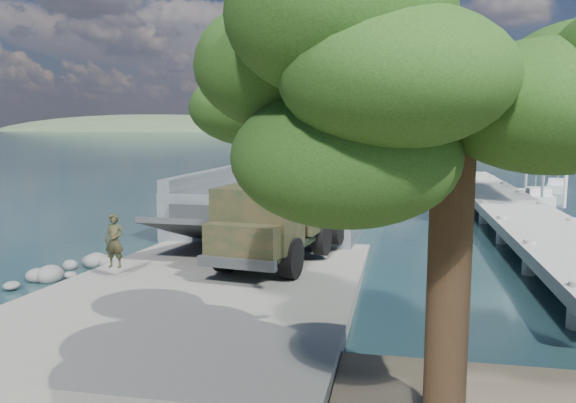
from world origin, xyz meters
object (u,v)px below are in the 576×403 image
object	(u,v)px
sailboat_far	(557,187)
overhang_tree	(416,106)
military_truck	(289,204)
landing_craft	(314,192)
soldier	(115,252)
sailboat_near	(535,197)
pier	(504,192)

from	to	relation	value
sailboat_far	overhang_tree	xyz separation A→B (m)	(-14.02, -44.88, 5.78)
sailboat_far	military_truck	bearing A→B (deg)	-104.80
landing_craft	soldier	size ratio (longest dim) A/B	20.15
sailboat_near	sailboat_far	xyz separation A→B (m)	(3.79, 8.58, -0.02)
soldier	sailboat_near	world-z (taller)	sailboat_near
landing_craft	sailboat_far	size ratio (longest dim) A/B	5.68
pier	soldier	size ratio (longest dim) A/B	23.09
sailboat_near	sailboat_far	world-z (taller)	sailboat_near
soldier	overhang_tree	world-z (taller)	overhang_tree
military_truck	sailboat_far	distance (m)	36.90
pier	soldier	distance (m)	25.89
landing_craft	soldier	distance (m)	24.05
landing_craft	military_truck	world-z (taller)	landing_craft
military_truck	soldier	distance (m)	7.15
landing_craft	sailboat_near	size ratio (longest dim) A/B	5.36
pier	overhang_tree	size ratio (longest dim) A/B	5.21
pier	soldier	xyz separation A→B (m)	(-16.44, -20.00, -0.15)
overhang_tree	sailboat_far	bearing A→B (deg)	72.65
landing_craft	overhang_tree	size ratio (longest dim) A/B	4.55
landing_craft	soldier	world-z (taller)	landing_craft
pier	landing_craft	xyz separation A→B (m)	(-12.87, 3.78, -0.68)
landing_craft	sailboat_far	xyz separation A→B (m)	(20.37, 12.63, -0.56)
landing_craft	military_truck	xyz separation A→B (m)	(1.75, -19.15, 1.71)
sailboat_far	overhang_tree	bearing A→B (deg)	-91.78
military_truck	soldier	world-z (taller)	military_truck
sailboat_far	landing_craft	bearing A→B (deg)	-132.63
landing_craft	soldier	xyz separation A→B (m)	(-3.57, -23.77, 0.53)
military_truck	sailboat_far	size ratio (longest dim) A/B	1.41
soldier	sailboat_far	xyz separation A→B (m)	(23.94, 36.40, -1.09)
military_truck	pier	bearing A→B (deg)	63.11
pier	sailboat_far	bearing A→B (deg)	65.45
overhang_tree	sailboat_near	bearing A→B (deg)	74.26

